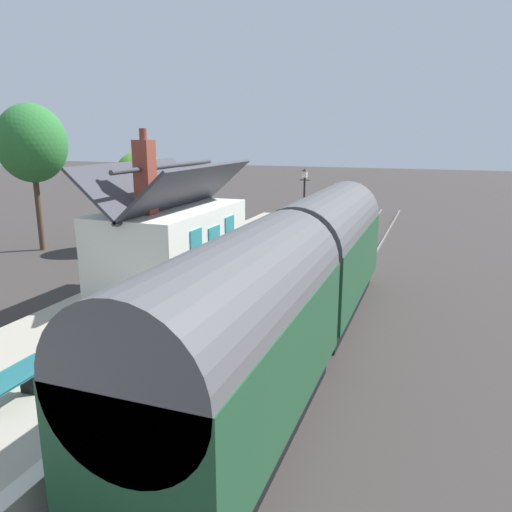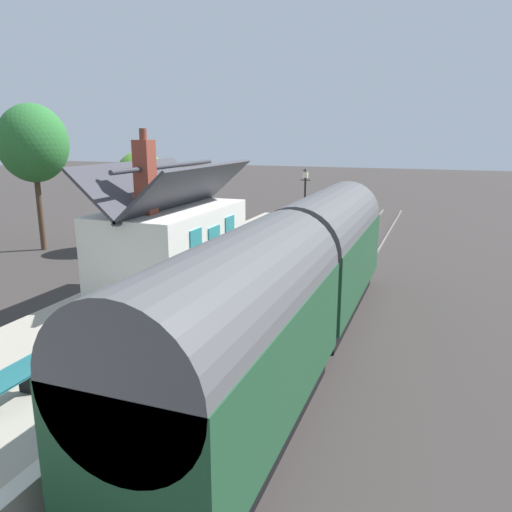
{
  "view_description": "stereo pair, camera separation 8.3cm",
  "coord_description": "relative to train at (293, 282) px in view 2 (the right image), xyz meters",
  "views": [
    {
      "loc": [
        -16.07,
        -4.49,
        6.24
      ],
      "look_at": [
        0.21,
        1.5,
        1.96
      ],
      "focal_mm": 34.81,
      "sensor_mm": 36.0,
      "label": 1
    },
    {
      "loc": [
        -16.04,
        -4.57,
        6.24
      ],
      "look_at": [
        0.21,
        1.5,
        1.96
      ],
      "focal_mm": 34.81,
      "sensor_mm": 36.0,
      "label": 2
    }
  ],
  "objects": [
    {
      "name": "ground_plane",
      "position": [
        3.24,
        0.9,
        -2.21
      ],
      "size": [
        160.0,
        160.0,
        0.0
      ],
      "primitive_type": "plane",
      "color": "#383330"
    },
    {
      "name": "bench_by_lamp",
      "position": [
        -6.23,
        4.04,
        -0.78
      ],
      "size": [
        1.41,
        0.46,
        0.88
      ],
      "color": "#26727F",
      "rests_on": "platform"
    },
    {
      "name": "station_building",
      "position": [
        2.78,
        5.46,
        0.24
      ],
      "size": [
        6.69,
        3.63,
        5.45
      ],
      "color": "white",
      "rests_on": "platform"
    },
    {
      "name": "lamp_post_platform",
      "position": [
        11.7,
        2.82,
        1.26
      ],
      "size": [
        0.32,
        0.5,
        3.59
      ],
      "color": "black",
      "rests_on": "platform"
    },
    {
      "name": "planter_corner_building",
      "position": [
        13.55,
        5.16,
        -0.76
      ],
      "size": [
        0.66,
        0.66,
        0.92
      ],
      "color": "teal",
      "rests_on": "platform"
    },
    {
      "name": "station_sign_board",
      "position": [
        8.65,
        2.57,
        -0.07
      ],
      "size": [
        0.96,
        0.06,
        1.57
      ],
      "color": "black",
      "rests_on": "platform"
    },
    {
      "name": "rail_near",
      "position": [
        3.24,
        -0.72,
        -2.14
      ],
      "size": [
        52.0,
        0.08,
        0.14
      ],
      "primitive_type": "cube",
      "color": "gray",
      "rests_on": "ground"
    },
    {
      "name": "bench_mid_platform",
      "position": [
        -3.69,
        3.96,
        -0.78
      ],
      "size": [
        1.4,
        0.44,
        0.88
      ],
      "color": "#26727F",
      "rests_on": "platform"
    },
    {
      "name": "tree_behind_building",
      "position": [
        10.34,
        11.6,
        1.45
      ],
      "size": [
        3.17,
        2.79,
        5.36
      ],
      "color": "#4C3828",
      "rests_on": "ground"
    },
    {
      "name": "rail_far",
      "position": [
        3.24,
        0.72,
        -2.14
      ],
      "size": [
        52.0,
        0.08,
        0.14
      ],
      "primitive_type": "cube",
      "color": "gray",
      "rests_on": "ground"
    },
    {
      "name": "train",
      "position": [
        0.0,
        0.0,
        0.0
      ],
      "size": [
        16.44,
        2.73,
        4.32
      ],
      "color": "black",
      "rests_on": "ground"
    },
    {
      "name": "platform",
      "position": [
        3.24,
        4.76,
        -1.73
      ],
      "size": [
        32.0,
        5.73,
        0.96
      ],
      "primitive_type": "cube",
      "color": "#A39B8C",
      "rests_on": "ground"
    },
    {
      "name": "bench_near_building",
      "position": [
        9.69,
        4.11,
        -0.78
      ],
      "size": [
        1.42,
        0.49,
        0.88
      ],
      "color": "#26727F",
      "rests_on": "platform"
    },
    {
      "name": "planter_under_sign",
      "position": [
        7.69,
        3.96,
        -0.84
      ],
      "size": [
        0.49,
        0.49,
        0.77
      ],
      "color": "#9E5138",
      "rests_on": "platform"
    },
    {
      "name": "tree_far_right",
      "position": [
        8.18,
        16.72,
        3.52
      ],
      "size": [
        3.61,
        3.63,
        7.81
      ],
      "color": "#4C3828",
      "rests_on": "ground"
    },
    {
      "name": "platform_edge_coping",
      "position": [
        3.24,
        2.08,
        -1.25
      ],
      "size": [
        32.0,
        0.36,
        0.02
      ],
      "primitive_type": "cube",
      "color": "beige",
      "rests_on": "platform"
    }
  ]
}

